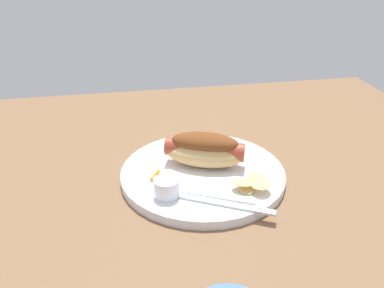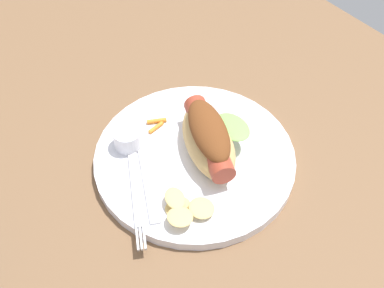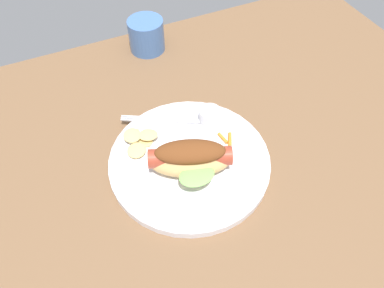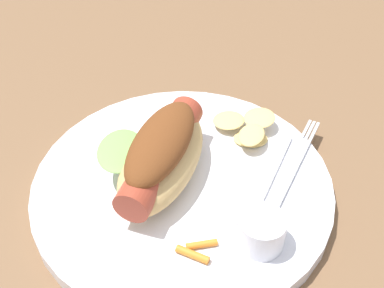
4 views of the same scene
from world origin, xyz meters
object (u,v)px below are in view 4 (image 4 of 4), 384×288
at_px(hot_dog, 162,155).
at_px(sauce_ramekin, 261,232).
at_px(plate, 182,188).
at_px(knife, 266,178).
at_px(chips_pile, 247,127).
at_px(fork, 288,175).
at_px(carrot_garnish, 197,250).

xyz_separation_m(hot_dog, sauce_ramekin, (-0.08, -0.08, -0.02)).
bearing_deg(plate, sauce_ramekin, -137.65).
xyz_separation_m(plate, knife, (0.00, -0.08, 0.01)).
bearing_deg(knife, chips_pile, 36.39).
bearing_deg(chips_pile, sauce_ramekin, 178.77).
distance_m(knife, chips_pile, 0.07).
xyz_separation_m(plate, fork, (0.01, -0.10, 0.01)).
height_order(sauce_ramekin, knife, sauce_ramekin).
bearing_deg(plate, fork, -87.12).
xyz_separation_m(hot_dog, carrot_garnish, (-0.09, -0.03, -0.03)).
bearing_deg(sauce_ramekin, knife, -11.57).
relative_size(plate, fork, 1.89).
relative_size(plate, knife, 2.21).
bearing_deg(chips_pile, plate, 134.67).
bearing_deg(chips_pile, knife, -169.38).
xyz_separation_m(fork, knife, (-0.00, 0.02, -0.00)).
bearing_deg(plate, carrot_garnish, -172.39).
height_order(hot_dog, sauce_ramekin, hot_dog).
height_order(plate, knife, knife).
bearing_deg(knife, carrot_garnish, 165.63).
bearing_deg(knife, fork, -57.24).
relative_size(hot_dog, sauce_ramekin, 3.80).
bearing_deg(chips_pile, fork, -151.60).
xyz_separation_m(knife, carrot_garnish, (-0.08, 0.07, 0.00)).
distance_m(sauce_ramekin, knife, 0.08).
distance_m(hot_dog, fork, 0.13).
bearing_deg(carrot_garnish, sauce_ramekin, -81.06).
bearing_deg(fork, carrot_garnish, 161.08).
height_order(sauce_ramekin, fork, sauce_ramekin).
height_order(chips_pile, carrot_garnish, chips_pile).
distance_m(sauce_ramekin, carrot_garnish, 0.06).
relative_size(plate, chips_pile, 3.70).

